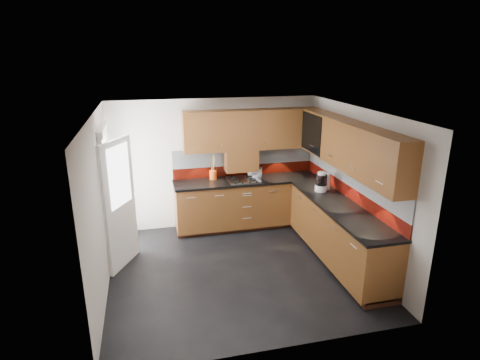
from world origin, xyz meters
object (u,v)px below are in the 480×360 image
object	(u,v)px
gas_hob	(243,179)
food_processor	(321,182)
toaster	(255,172)
utensil_pot	(213,174)

from	to	relation	value
gas_hob	food_processor	world-z (taller)	food_processor
gas_hob	food_processor	xyz separation A→B (m)	(1.13, -0.88, 0.14)
toaster	food_processor	world-z (taller)	food_processor
utensil_pot	toaster	world-z (taller)	utensil_pot
gas_hob	toaster	size ratio (longest dim) A/B	1.94
gas_hob	food_processor	size ratio (longest dim) A/B	1.70
toaster	food_processor	bearing A→B (deg)	-50.05
utensil_pot	toaster	xyz separation A→B (m)	(0.79, -0.04, -0.01)
toaster	food_processor	distance (m)	1.35
gas_hob	utensil_pot	xyz separation A→B (m)	(-0.53, 0.19, 0.09)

